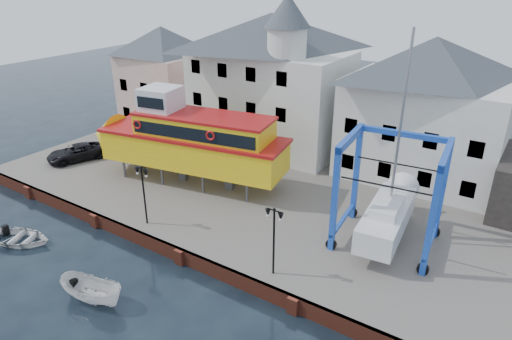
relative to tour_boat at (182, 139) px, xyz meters
The scene contains 13 objects.
ground 11.12m from the tour_boat, 50.05° to the right, with size 140.00×140.00×0.00m, color black.
hardstanding 8.31m from the tour_boat, 26.23° to the left, with size 44.00×22.00×1.00m, color #615C56.
quay_wall 10.85m from the tour_boat, 49.67° to the right, with size 44.00×0.47×1.00m.
building_pink 15.45m from the tour_boat, 138.34° to the left, with size 8.00×7.00×10.30m.
building_white_main 11.10m from the tour_boat, 81.15° to the left, with size 14.00×8.30×14.00m.
building_white_right 19.26m from the tour_boat, 35.84° to the left, with size 12.00×8.00×11.20m.
lamp_post_left 7.06m from the tour_boat, 69.04° to the right, with size 1.12×0.32×4.20m.
lamp_post_right 14.15m from the tour_boat, 27.74° to the right, with size 1.12×0.32×4.20m.
tour_boat is the anchor object (origin of this frame).
travel_lift 16.67m from the tour_boat, ahead, with size 6.51×8.78×13.00m.
van 11.36m from the tour_boat, 168.74° to the right, with size 2.32×5.03×1.40m, color black.
motorboat_a 14.62m from the tour_boat, 69.55° to the right, with size 1.53×4.07×1.57m, color white.
motorboat_d 13.38m from the tour_boat, 108.92° to the right, with size 3.11×4.35×0.90m, color white.
Camera 1 is at (16.86, -17.01, 16.89)m, focal length 32.00 mm.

